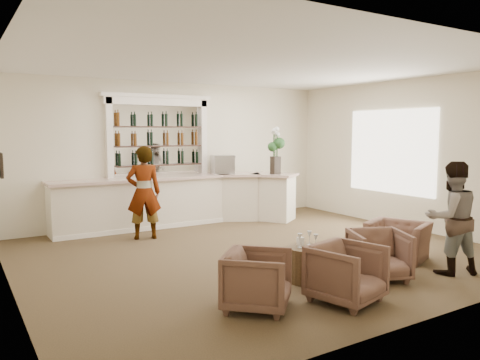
# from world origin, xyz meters

# --- Properties ---
(ground) EXTENTS (8.00, 8.00, 0.00)m
(ground) POSITION_xyz_m (0.00, 0.00, 0.00)
(ground) COLOR brown
(ground) RESTS_ON ground
(room_shell) EXTENTS (8.04, 7.02, 3.32)m
(room_shell) POSITION_xyz_m (0.16, 0.71, 2.34)
(room_shell) COLOR beige
(room_shell) RESTS_ON ground
(bar_counter) EXTENTS (5.72, 1.80, 1.14)m
(bar_counter) POSITION_xyz_m (-0.16, 3.00, 0.57)
(bar_counter) COLOR white
(bar_counter) RESTS_ON ground
(back_bar_alcove) EXTENTS (2.64, 0.25, 3.00)m
(back_bar_alcove) POSITION_xyz_m (-0.50, 3.41, 2.03)
(back_bar_alcove) COLOR white
(back_bar_alcove) RESTS_ON ground
(cocktail_table) EXTENTS (0.59, 0.59, 0.50)m
(cocktail_table) POSITION_xyz_m (-0.30, -1.68, 0.25)
(cocktail_table) COLOR #513B23
(cocktail_table) RESTS_ON ground
(sommelier) EXTENTS (0.78, 0.61, 1.87)m
(sommelier) POSITION_xyz_m (-1.36, 2.13, 0.94)
(sommelier) COLOR gray
(sommelier) RESTS_ON ground
(guest) EXTENTS (1.02, 0.91, 1.72)m
(guest) POSITION_xyz_m (1.79, -2.54, 0.86)
(guest) COLOR gray
(guest) RESTS_ON ground
(armchair_left) EXTENTS (1.10, 1.10, 0.72)m
(armchair_left) POSITION_xyz_m (-1.51, -2.18, 0.36)
(armchair_left) COLOR brown
(armchair_left) RESTS_ON ground
(armchair_center) EXTENTS (0.98, 0.99, 0.75)m
(armchair_center) POSITION_xyz_m (-0.43, -2.59, 0.37)
(armchair_center) COLOR brown
(armchair_center) RESTS_ON ground
(armchair_right) EXTENTS (1.04, 1.05, 0.72)m
(armchair_right) POSITION_xyz_m (0.65, -2.16, 0.36)
(armchair_right) COLOR brown
(armchair_right) RESTS_ON ground
(armchair_far) EXTENTS (1.14, 1.21, 0.62)m
(armchair_far) POSITION_xyz_m (1.83, -1.53, 0.31)
(armchair_far) COLOR brown
(armchair_far) RESTS_ON ground
(espresso_machine) EXTENTS (0.59, 0.52, 0.45)m
(espresso_machine) POSITION_xyz_m (0.99, 3.07, 1.36)
(espresso_machine) COLOR #BABABF
(espresso_machine) RESTS_ON bar_counter
(flower_vase) EXTENTS (0.29, 0.29, 1.11)m
(flower_vase) POSITION_xyz_m (2.00, 2.28, 1.77)
(flower_vase) COLOR black
(flower_vase) RESTS_ON bar_counter
(wine_glass_bar_left) EXTENTS (0.07, 0.07, 0.21)m
(wine_glass_bar_left) POSITION_xyz_m (-0.82, 2.96, 1.25)
(wine_glass_bar_left) COLOR white
(wine_glass_bar_left) RESTS_ON bar_counter
(wine_glass_bar_right) EXTENTS (0.07, 0.07, 0.21)m
(wine_glass_bar_right) POSITION_xyz_m (0.79, 3.01, 1.25)
(wine_glass_bar_right) COLOR white
(wine_glass_bar_right) RESTS_ON bar_counter
(wine_glass_tbl_a) EXTENTS (0.07, 0.07, 0.21)m
(wine_glass_tbl_a) POSITION_xyz_m (-0.42, -1.65, 0.60)
(wine_glass_tbl_a) COLOR white
(wine_glass_tbl_a) RESTS_ON cocktail_table
(wine_glass_tbl_b) EXTENTS (0.07, 0.07, 0.21)m
(wine_glass_tbl_b) POSITION_xyz_m (-0.20, -1.60, 0.60)
(wine_glass_tbl_b) COLOR white
(wine_glass_tbl_b) RESTS_ON cocktail_table
(wine_glass_tbl_c) EXTENTS (0.07, 0.07, 0.21)m
(wine_glass_tbl_c) POSITION_xyz_m (-0.26, -1.81, 0.60)
(wine_glass_tbl_c) COLOR white
(wine_glass_tbl_c) RESTS_ON cocktail_table
(napkin_holder) EXTENTS (0.08, 0.08, 0.12)m
(napkin_holder) POSITION_xyz_m (-0.32, -1.54, 0.56)
(napkin_holder) COLOR white
(napkin_holder) RESTS_ON cocktail_table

